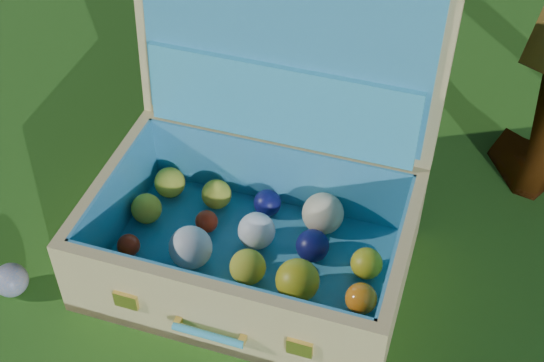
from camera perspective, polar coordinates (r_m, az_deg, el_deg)
The scene contains 3 objects.
ground at distance 1.49m, azimuth -1.71°, elevation -11.48°, with size 60.00×60.00×0.00m, color #215114.
stray_ball at distance 1.61m, azimuth -19.06°, elevation -7.06°, with size 0.07×0.07×0.07m, color #3A5F98.
suitcase at distance 1.51m, azimuth -0.81°, elevation -0.28°, with size 0.74×0.64×0.61m.
Camera 1 is at (0.50, -0.69, 1.22)m, focal length 50.00 mm.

